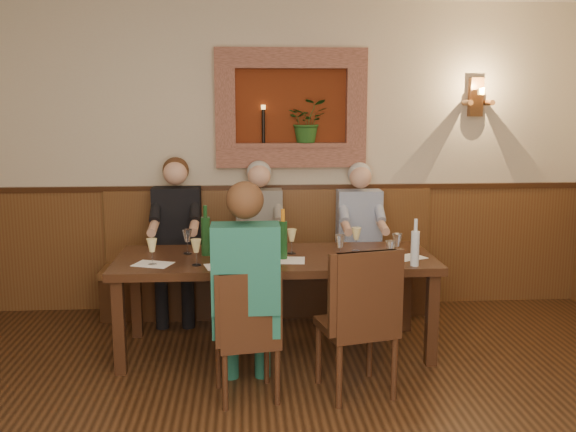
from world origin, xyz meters
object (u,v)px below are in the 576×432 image
object	(u,v)px
wine_bottle_green_b	(206,235)
bench	(270,277)
dining_table	(275,266)
person_chair_front	(246,309)
chair_near_right	(357,351)
spittoon_bucket	(246,241)
water_bottle	(415,247)
chair_near_left	(247,360)
person_bench_left	(177,253)
person_bench_mid	(260,253)
person_bench_right	(360,253)
wine_bottle_green_a	(283,239)

from	to	relation	value
wine_bottle_green_b	bench	bearing A→B (deg)	58.82
dining_table	bench	bearing A→B (deg)	90.00
wine_bottle_green_b	person_chair_front	bearing A→B (deg)	-70.58
chair_near_right	spittoon_bucket	size ratio (longest dim) A/B	4.13
spittoon_bucket	water_bottle	world-z (taller)	water_bottle
chair_near_left	chair_near_right	world-z (taller)	chair_near_right
person_bench_left	spittoon_bucket	world-z (taller)	person_bench_left
person_bench_left	wine_bottle_green_b	world-z (taller)	person_bench_left
spittoon_bucket	person_bench_left	bearing A→B (deg)	126.22
person_bench_mid	person_bench_right	xyz separation A→B (m)	(0.91, 0.00, -0.01)
person_chair_front	water_bottle	bearing A→B (deg)	19.27
chair_near_left	person_bench_mid	xyz separation A→B (m)	(0.13, 1.64, 0.32)
spittoon_bucket	wine_bottle_green_a	xyz separation A→B (m)	(0.27, -0.10, 0.03)
person_bench_left	person_bench_right	xyz separation A→B (m)	(1.64, 0.00, -0.03)
chair_near_right	person_bench_left	bearing A→B (deg)	116.00
chair_near_right	person_bench_mid	size ratio (longest dim) A/B	0.72
person_bench_mid	person_bench_right	bearing A→B (deg)	0.05
chair_near_right	person_bench_mid	bearing A→B (deg)	96.82
dining_table	wine_bottle_green_b	bearing A→B (deg)	172.26
person_chair_front	wine_bottle_green_b	distance (m)	0.95
person_chair_front	wine_bottle_green_a	xyz separation A→B (m)	(0.28, 0.69, 0.31)
chair_near_left	person_bench_mid	size ratio (longest dim) A/B	0.63
dining_table	wine_bottle_green_b	size ratio (longest dim) A/B	6.22
person_bench_right	wine_bottle_green_b	bearing A→B (deg)	-150.11
person_bench_left	person_chair_front	distance (m)	1.72
chair_near_right	water_bottle	world-z (taller)	water_bottle
spittoon_bucket	wine_bottle_green_b	bearing A→B (deg)	167.66
chair_near_left	person_bench_left	size ratio (longest dim) A/B	0.62
wine_bottle_green_a	wine_bottle_green_b	bearing A→B (deg)	164.33
bench	wine_bottle_green_b	distance (m)	1.17
bench	chair_near_left	size ratio (longest dim) A/B	3.41
dining_table	wine_bottle_green_a	size ratio (longest dim) A/B	6.37
person_chair_front	wine_bottle_green_b	xyz separation A→B (m)	(-0.30, 0.85, 0.31)
dining_table	chair_near_right	bearing A→B (deg)	-57.78
person_bench_left	wine_bottle_green_a	world-z (taller)	person_bench_left
bench	water_bottle	size ratio (longest dim) A/B	8.82
person_bench_mid	wine_bottle_green_b	xyz separation A→B (m)	(-0.43, -0.77, 0.33)
person_bench_mid	wine_bottle_green_a	xyz separation A→B (m)	(0.15, -0.93, 0.33)
person_bench_left	person_bench_right	bearing A→B (deg)	0.07
dining_table	wine_bottle_green_a	distance (m)	0.25
dining_table	person_chair_front	distance (m)	0.81
bench	spittoon_bucket	world-z (taller)	bench
bench	chair_near_right	xyz separation A→B (m)	(0.50, -1.73, -0.04)
bench	wine_bottle_green_b	xyz separation A→B (m)	(-0.53, -0.87, 0.58)
bench	chair_near_left	xyz separation A→B (m)	(-0.23, -1.75, -0.07)
person_chair_front	spittoon_bucket	bearing A→B (deg)	89.42
spittoon_bucket	bench	bearing A→B (deg)	76.80
person_chair_front	bench	bearing A→B (deg)	82.45
bench	chair_near_left	distance (m)	1.76
wine_bottle_green_a	wine_bottle_green_b	xyz separation A→B (m)	(-0.58, 0.16, 0.00)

